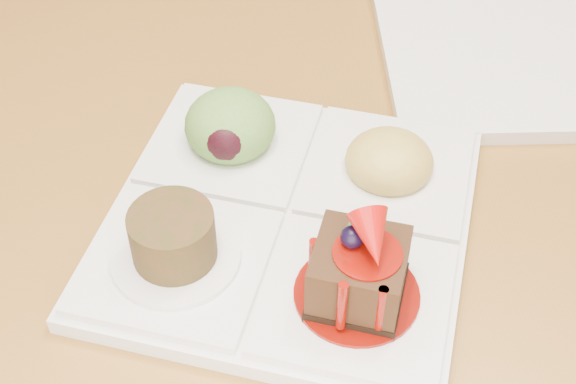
{
  "coord_description": "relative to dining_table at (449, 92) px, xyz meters",
  "views": [
    {
      "loc": [
        -0.1,
        -0.59,
        1.14
      ],
      "look_at": [
        -0.13,
        -0.24,
        0.79
      ],
      "focal_mm": 50.0,
      "sensor_mm": 36.0,
      "label": 1
    }
  ],
  "objects": [
    {
      "name": "dining_table",
      "position": [
        0.0,
        0.0,
        0.0
      ],
      "size": [
        1.0,
        1.8,
        0.75
      ],
      "color": "olive",
      "rests_on": "ground"
    },
    {
      "name": "second_plate",
      "position": [
        0.06,
        -0.01,
        0.07
      ],
      "size": [
        0.29,
        0.29,
        0.01
      ],
      "primitive_type": "cube",
      "rotation": [
        0.0,
        0.0,
        0.11
      ],
      "color": "silver",
      "rests_on": "dining_table"
    },
    {
      "name": "sampler_plate",
      "position": [
        -0.13,
        -0.24,
        0.09
      ],
      "size": [
        0.26,
        0.26,
        0.09
      ],
      "rotation": [
        0.0,
        0.0,
        -0.17
      ],
      "color": "silver",
      "rests_on": "dining_table"
    }
  ]
}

